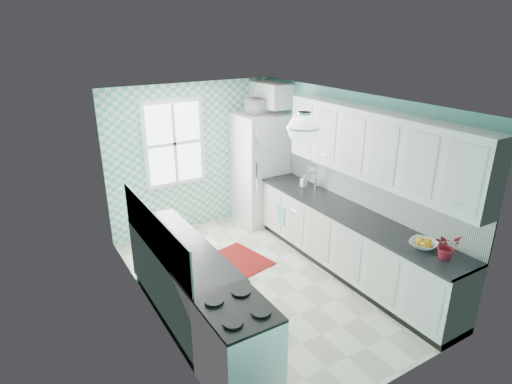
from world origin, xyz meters
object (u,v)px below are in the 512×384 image
fridge (261,168)px  microwave (261,106)px  fruit_bowl (423,244)px  potted_plant (447,246)px  sink (308,190)px  ceiling_light (304,129)px  stove (238,348)px

fridge → microwave: microwave is taller
fruit_bowl → microwave: microwave is taller
potted_plant → sink: bearing=89.9°
sink → ceiling_light: bearing=-131.7°
stove → microwave: 4.33m
ceiling_light → fruit_bowl: bearing=-33.3°
microwave → fridge: bearing=53.3°
sink → fridge: bearing=93.9°
sink → fruit_bowl: (-0.00, -2.16, 0.04)m
sink → potted_plant: 2.45m
sink → microwave: (-0.09, 1.25, 1.15)m
stove → microwave: microwave is taller
ceiling_light → fridge: (1.11, 2.63, -1.35)m
ceiling_light → fridge: bearing=67.1°
microwave → fruit_bowl: bearing=91.5°
ceiling_light → potted_plant: bearing=-41.9°
fridge → potted_plant: (0.09, -3.70, 0.11)m
microwave → ceiling_light: bearing=67.1°
fridge → ceiling_light: bearing=-110.5°
stove → sink: 3.19m
fridge → stove: size_ratio=2.10×
sink → microwave: size_ratio=1.12×
potted_plant → fruit_bowl: bearing=90.0°
ceiling_light → fridge: 3.16m
stove → fruit_bowl: 2.45m
sink → fruit_bowl: size_ratio=1.73×
sink → fruit_bowl: sink is taller
sink → fruit_bowl: bearing=-90.6°
potted_plant → microwave: (-0.09, 3.70, 1.00)m
ceiling_light → stove: 2.29m
ceiling_light → fruit_bowl: size_ratio=1.14×
ceiling_light → potted_plant: size_ratio=1.20×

